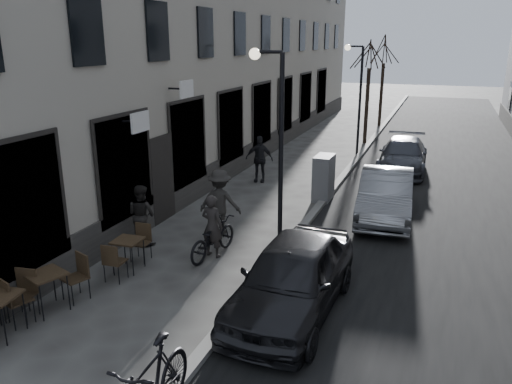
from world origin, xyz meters
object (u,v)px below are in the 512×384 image
Objects in this scene: car_mid at (386,195)px; streetlamp_far at (357,88)px; pedestrian_far at (259,159)px; pedestrian_near at (142,215)px; tree_near at (370,53)px; bistro_set_a at (0,311)px; utility_cabinet at (324,178)px; car_far at (403,155)px; bistro_set_c at (128,251)px; bistro_set_b at (47,288)px; tree_far at (384,50)px; bicycle at (213,238)px; pedestrian_mid at (220,202)px; car_near at (293,277)px; streetlamp_near at (275,129)px.

streetlamp_far is at bearing 101.85° from car_mid.
pedestrian_near is at bearing -106.03° from pedestrian_far.
tree_near is 21.40m from bistro_set_a.
utility_cabinet is 5.48m from car_far.
bistro_set_c is 1.67m from pedestrian_near.
pedestrian_near reaches higher than car_mid.
bistro_set_a is at bearing -103.93° from bistro_set_c.
utility_cabinet is 0.33× the size of car_far.
bistro_set_b is 0.37× the size of car_far.
tree_far is 12.37m from car_far.
tree_far is 3.02× the size of bicycle.
car_mid is at bearing -82.23° from tree_far.
tree_far is 26.24m from bistro_set_b.
pedestrian_near is (-0.01, 4.71, 0.31)m from bistro_set_a.
bistro_set_c is (-2.86, -23.52, -4.19)m from tree_far.
utility_cabinet reaches higher than bistro_set_a.
bicycle is 7.10m from pedestrian_far.
pedestrian_far is (0.81, 6.88, 0.08)m from pedestrian_near.
pedestrian_mid reaches higher than bistro_set_c.
tree_near is at bearing 96.20° from car_near.
streetlamp_far is 0.89× the size of tree_near.
tree_far is (0.00, 6.00, 0.00)m from tree_near.
car_far is at bearing 87.08° from car_near.
car_near is (3.97, -8.86, -0.15)m from pedestrian_far.
utility_cabinet is at bearing -96.80° from bicycle.
bistro_set_c is 7.68m from utility_cabinet.
bistro_set_c is 0.87× the size of pedestrian_far.
pedestrian_far is at bearing -112.81° from streetlamp_far.
car_far is (2.47, -2.46, -2.49)m from streetlamp_far.
utility_cabinet is at bearing 61.82° from bistro_set_a.
utility_cabinet is (0.20, -16.48, -3.89)m from tree_far.
pedestrian_far is 9.71m from car_near.
streetlamp_far is 18.22m from bistro_set_a.
tree_far is 3.69× the size of utility_cabinet.
car_far is at bearing -66.28° from tree_near.
tree_near is at bearing -90.00° from tree_far.
pedestrian_far is (-2.85, 1.36, 0.13)m from utility_cabinet.
bistro_set_c is 4.22m from car_near.
car_near reaches higher than bicycle.
utility_cabinet is 0.82× the size of bicycle.
streetlamp_near is 3.10× the size of pedestrian_near.
car_near is at bearing 168.78° from pedestrian_near.
car_far reaches higher than bistro_set_b.
tree_near is at bearing 89.72° from streetlamp_near.
car_near is (1.40, -14.98, -2.40)m from streetlamp_far.
bicycle is at bearing -88.65° from pedestrian_far.
tree_far is at bearing 91.50° from utility_cabinet.
bistro_set_b is at bearing 103.97° from pedestrian_near.
bistro_set_c is at bearing 61.61° from pedestrian_mid.
streetlamp_far is at bearing -90.46° from tree_far.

